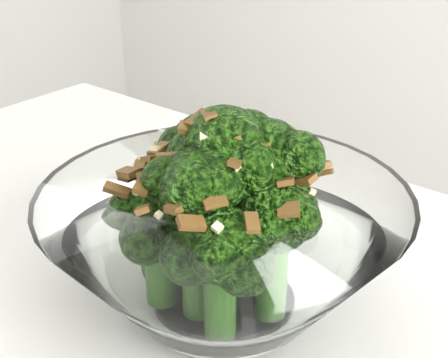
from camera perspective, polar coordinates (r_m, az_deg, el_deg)
The scene contains 1 object.
broccoli_dish at distance 0.43m, azimuth -0.20°, elevation -4.93°, with size 0.23×0.23×0.14m.
Camera 1 is at (0.23, -0.10, 1.03)m, focal length 55.00 mm.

